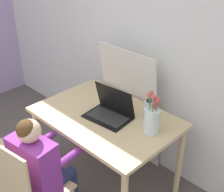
{
  "coord_description": "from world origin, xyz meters",
  "views": [
    {
      "loc": [
        1.63,
        0.16,
        2.12
      ],
      "look_at": [
        0.14,
        1.68,
        0.93
      ],
      "focal_mm": 50.0,
      "sensor_mm": 36.0,
      "label": 1
    }
  ],
  "objects_px": {
    "laptop": "(111,110)",
    "flower_vase": "(152,119)",
    "chair_occupied": "(29,191)",
    "water_bottle": "(148,110)",
    "person_seated": "(40,164)"
  },
  "relations": [
    {
      "from": "laptop",
      "to": "flower_vase",
      "type": "height_order",
      "value": "flower_vase"
    },
    {
      "from": "chair_occupied",
      "to": "water_bottle",
      "type": "height_order",
      "value": "water_bottle"
    },
    {
      "from": "laptop",
      "to": "water_bottle",
      "type": "height_order",
      "value": "laptop"
    },
    {
      "from": "chair_occupied",
      "to": "person_seated",
      "type": "relative_size",
      "value": 0.89
    },
    {
      "from": "flower_vase",
      "to": "water_bottle",
      "type": "bearing_deg",
      "value": 136.52
    },
    {
      "from": "person_seated",
      "to": "flower_vase",
      "type": "height_order",
      "value": "flower_vase"
    },
    {
      "from": "laptop",
      "to": "flower_vase",
      "type": "xyz_separation_m",
      "value": [
        0.37,
        0.05,
        0.06
      ]
    },
    {
      "from": "flower_vase",
      "to": "water_bottle",
      "type": "relative_size",
      "value": 1.85
    },
    {
      "from": "water_bottle",
      "to": "chair_occupied",
      "type": "bearing_deg",
      "value": -106.3
    },
    {
      "from": "flower_vase",
      "to": "water_bottle",
      "type": "xyz_separation_m",
      "value": [
        -0.12,
        0.12,
        -0.03
      ]
    },
    {
      "from": "person_seated",
      "to": "water_bottle",
      "type": "xyz_separation_m",
      "value": [
        0.29,
        0.83,
        0.21
      ]
    },
    {
      "from": "chair_occupied",
      "to": "water_bottle",
      "type": "relative_size",
      "value": 4.99
    },
    {
      "from": "laptop",
      "to": "person_seated",
      "type": "bearing_deg",
      "value": -99.9
    },
    {
      "from": "person_seated",
      "to": "water_bottle",
      "type": "relative_size",
      "value": 5.61
    },
    {
      "from": "chair_occupied",
      "to": "laptop",
      "type": "xyz_separation_m",
      "value": [
        0.03,
        0.78,
        0.34
      ]
    }
  ]
}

